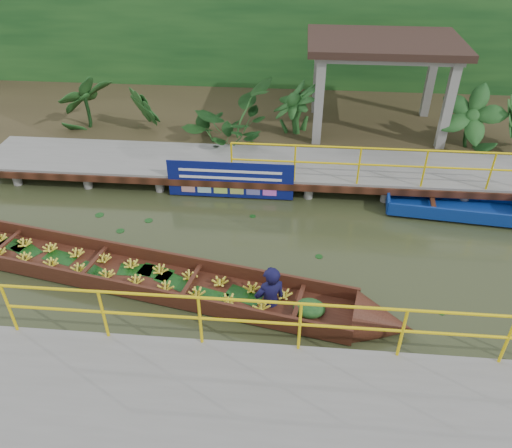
{
  "coord_description": "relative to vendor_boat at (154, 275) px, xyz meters",
  "views": [
    {
      "loc": [
        0.58,
        -8.62,
        7.03
      ],
      "look_at": [
        -0.2,
        0.5,
        0.6
      ],
      "focal_mm": 35.0,
      "sensor_mm": 36.0,
      "label": 1
    }
  ],
  "objects": [
    {
      "name": "blue_banner",
      "position": [
        1.16,
        3.47,
        0.32
      ],
      "size": [
        3.28,
        0.04,
        1.02
      ],
      "color": "navy",
      "rests_on": "ground"
    },
    {
      "name": "near_dock",
      "position": [
        3.2,
        -3.21,
        0.07
      ],
      "size": [
        18.0,
        2.4,
        1.73
      ],
      "color": "slate",
      "rests_on": "ground"
    },
    {
      "name": "pavilion",
      "position": [
        5.2,
        7.29,
        2.58
      ],
      "size": [
        4.4,
        3.0,
        3.0
      ],
      "color": "slate",
      "rests_on": "ground"
    },
    {
      "name": "vendor_boat",
      "position": [
        0.0,
        0.0,
        0.0
      ],
      "size": [
        11.08,
        3.23,
        2.27
      ],
      "rotation": [
        0.0,
        0.0,
        -0.2
      ],
      "color": "#38180F",
      "rests_on": "ground"
    },
    {
      "name": "far_dock",
      "position": [
        2.22,
        4.42,
        0.24
      ],
      "size": [
        16.0,
        2.06,
        1.66
      ],
      "color": "slate",
      "rests_on": "ground"
    },
    {
      "name": "land_strip",
      "position": [
        2.2,
        8.49,
        -0.01
      ],
      "size": [
        30.0,
        8.0,
        0.45
      ],
      "primitive_type": "cube",
      "color": "#362D1B",
      "rests_on": "ground"
    },
    {
      "name": "moored_blue_boat",
      "position": [
        7.78,
        3.16,
        -0.07
      ],
      "size": [
        3.96,
        1.4,
        0.92
      ],
      "rotation": [
        0.0,
        0.0,
        -0.1
      ],
      "color": "navy",
      "rests_on": "ground"
    },
    {
      "name": "foliage_backdrop",
      "position": [
        2.2,
        10.99,
        1.76
      ],
      "size": [
        30.0,
        0.8,
        4.0
      ],
      "primitive_type": "cube",
      "color": "#133E18",
      "rests_on": "ground"
    },
    {
      "name": "tropical_plants",
      "position": [
        2.5,
        6.29,
        0.99
      ],
      "size": [
        14.25,
        1.25,
        1.56
      ],
      "color": "#133E18",
      "rests_on": "ground"
    },
    {
      "name": "ground",
      "position": [
        2.2,
        0.99,
        -0.24
      ],
      "size": [
        80.0,
        80.0,
        0.0
      ],
      "primitive_type": "plane",
      "color": "#2D351A",
      "rests_on": "ground"
    }
  ]
}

